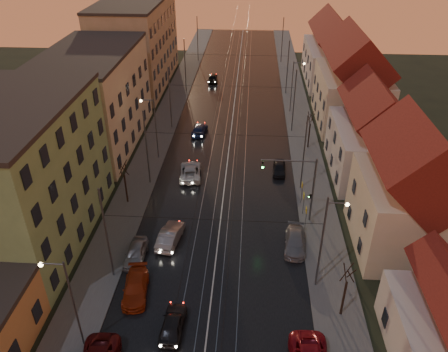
% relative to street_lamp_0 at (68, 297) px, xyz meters
% --- Properties ---
extents(road, '(16.00, 120.00, 0.04)m').
position_rel_street_lamp_0_xyz_m(road, '(9.10, 38.00, -4.87)').
color(road, black).
rests_on(road, ground).
extents(sidewalk_left, '(4.00, 120.00, 0.15)m').
position_rel_street_lamp_0_xyz_m(sidewalk_left, '(-0.90, 38.00, -4.81)').
color(sidewalk_left, '#4C4C4C').
rests_on(sidewalk_left, ground).
extents(sidewalk_right, '(4.00, 120.00, 0.15)m').
position_rel_street_lamp_0_xyz_m(sidewalk_right, '(19.10, 38.00, -4.81)').
color(sidewalk_right, '#4C4C4C').
rests_on(sidewalk_right, ground).
extents(tram_rail_0, '(0.06, 120.00, 0.03)m').
position_rel_street_lamp_0_xyz_m(tram_rail_0, '(6.90, 38.00, -4.83)').
color(tram_rail_0, gray).
rests_on(tram_rail_0, road).
extents(tram_rail_1, '(0.06, 120.00, 0.03)m').
position_rel_street_lamp_0_xyz_m(tram_rail_1, '(8.33, 38.00, -4.83)').
color(tram_rail_1, gray).
rests_on(tram_rail_1, road).
extents(tram_rail_2, '(0.06, 120.00, 0.03)m').
position_rel_street_lamp_0_xyz_m(tram_rail_2, '(9.87, 38.00, -4.83)').
color(tram_rail_2, gray).
rests_on(tram_rail_2, road).
extents(tram_rail_3, '(0.06, 120.00, 0.03)m').
position_rel_street_lamp_0_xyz_m(tram_rail_3, '(11.30, 38.00, -4.83)').
color(tram_rail_3, gray).
rests_on(tram_rail_3, road).
extents(apartment_left_1, '(10.00, 18.00, 13.00)m').
position_rel_street_lamp_0_xyz_m(apartment_left_1, '(-8.40, 12.00, 1.61)').
color(apartment_left_1, '#668F5B').
rests_on(apartment_left_1, ground).
extents(apartment_left_2, '(10.00, 20.00, 12.00)m').
position_rel_street_lamp_0_xyz_m(apartment_left_2, '(-8.40, 32.00, 1.11)').
color(apartment_left_2, beige).
rests_on(apartment_left_2, ground).
extents(apartment_left_3, '(10.00, 24.00, 14.00)m').
position_rel_street_lamp_0_xyz_m(apartment_left_3, '(-8.40, 56.00, 2.11)').
color(apartment_left_3, '#91815D').
rests_on(apartment_left_3, ground).
extents(house_right_1, '(8.67, 10.20, 10.80)m').
position_rel_street_lamp_0_xyz_m(house_right_1, '(26.10, 13.00, 0.56)').
color(house_right_1, beige).
rests_on(house_right_1, ground).
extents(house_right_2, '(9.18, 12.24, 9.20)m').
position_rel_street_lamp_0_xyz_m(house_right_2, '(26.10, 26.00, -0.24)').
color(house_right_2, silver).
rests_on(house_right_2, ground).
extents(house_right_3, '(9.18, 14.28, 11.50)m').
position_rel_street_lamp_0_xyz_m(house_right_3, '(26.10, 41.00, 0.92)').
color(house_right_3, beige).
rests_on(house_right_3, ground).
extents(house_right_4, '(9.18, 16.32, 10.00)m').
position_rel_street_lamp_0_xyz_m(house_right_4, '(26.10, 59.00, 0.16)').
color(house_right_4, silver).
rests_on(house_right_4, ground).
extents(catenary_pole_l_1, '(0.16, 0.16, 9.00)m').
position_rel_street_lamp_0_xyz_m(catenary_pole_l_1, '(0.50, 7.00, -0.39)').
color(catenary_pole_l_1, '#595B60').
rests_on(catenary_pole_l_1, ground).
extents(catenary_pole_r_1, '(0.16, 0.16, 9.00)m').
position_rel_street_lamp_0_xyz_m(catenary_pole_r_1, '(17.70, 7.00, -0.39)').
color(catenary_pole_r_1, '#595B60').
rests_on(catenary_pole_r_1, ground).
extents(catenary_pole_l_2, '(0.16, 0.16, 9.00)m').
position_rel_street_lamp_0_xyz_m(catenary_pole_l_2, '(0.50, 22.00, -0.39)').
color(catenary_pole_l_2, '#595B60').
rests_on(catenary_pole_l_2, ground).
extents(catenary_pole_r_2, '(0.16, 0.16, 9.00)m').
position_rel_street_lamp_0_xyz_m(catenary_pole_r_2, '(17.70, 22.00, -0.39)').
color(catenary_pole_r_2, '#595B60').
rests_on(catenary_pole_r_2, ground).
extents(catenary_pole_l_3, '(0.16, 0.16, 9.00)m').
position_rel_street_lamp_0_xyz_m(catenary_pole_l_3, '(0.50, 37.00, -0.39)').
color(catenary_pole_l_3, '#595B60').
rests_on(catenary_pole_l_3, ground).
extents(catenary_pole_r_3, '(0.16, 0.16, 9.00)m').
position_rel_street_lamp_0_xyz_m(catenary_pole_r_3, '(17.70, 37.00, -0.39)').
color(catenary_pole_r_3, '#595B60').
rests_on(catenary_pole_r_3, ground).
extents(catenary_pole_l_4, '(0.16, 0.16, 9.00)m').
position_rel_street_lamp_0_xyz_m(catenary_pole_l_4, '(0.50, 52.00, -0.39)').
color(catenary_pole_l_4, '#595B60').
rests_on(catenary_pole_l_4, ground).
extents(catenary_pole_r_4, '(0.16, 0.16, 9.00)m').
position_rel_street_lamp_0_xyz_m(catenary_pole_r_4, '(17.70, 52.00, -0.39)').
color(catenary_pole_r_4, '#595B60').
rests_on(catenary_pole_r_4, ground).
extents(catenary_pole_l_5, '(0.16, 0.16, 9.00)m').
position_rel_street_lamp_0_xyz_m(catenary_pole_l_5, '(0.50, 70.00, -0.39)').
color(catenary_pole_l_5, '#595B60').
rests_on(catenary_pole_l_5, ground).
extents(catenary_pole_r_5, '(0.16, 0.16, 9.00)m').
position_rel_street_lamp_0_xyz_m(catenary_pole_r_5, '(17.70, 70.00, -0.39)').
color(catenary_pole_r_5, '#595B60').
rests_on(catenary_pole_r_5, ground).
extents(street_lamp_0, '(1.75, 0.32, 8.00)m').
position_rel_street_lamp_0_xyz_m(street_lamp_0, '(0.00, 0.00, 0.00)').
color(street_lamp_0, '#595B60').
rests_on(street_lamp_0, ground).
extents(street_lamp_1, '(1.75, 0.32, 8.00)m').
position_rel_street_lamp_0_xyz_m(street_lamp_1, '(18.21, 8.00, 0.00)').
color(street_lamp_1, '#595B60').
rests_on(street_lamp_1, ground).
extents(street_lamp_2, '(1.75, 0.32, 8.00)m').
position_rel_street_lamp_0_xyz_m(street_lamp_2, '(0.00, 28.00, 0.00)').
color(street_lamp_2, '#595B60').
rests_on(street_lamp_2, ground).
extents(street_lamp_3, '(1.75, 0.32, 8.00)m').
position_rel_street_lamp_0_xyz_m(street_lamp_3, '(18.21, 44.00, 0.00)').
color(street_lamp_3, '#595B60').
rests_on(street_lamp_3, ground).
extents(traffic_light_mast, '(5.30, 0.32, 7.20)m').
position_rel_street_lamp_0_xyz_m(traffic_light_mast, '(17.10, 16.00, -0.29)').
color(traffic_light_mast, '#595B60').
rests_on(traffic_light_mast, ground).
extents(bare_tree_0, '(1.09, 1.09, 5.11)m').
position_rel_street_lamp_0_xyz_m(bare_tree_0, '(-1.09, 18.00, -2.40)').
color(bare_tree_0, black).
rests_on(bare_tree_0, ground).
extents(bare_tree_1, '(1.09, 1.09, 5.11)m').
position_rel_street_lamp_0_xyz_m(bare_tree_1, '(19.31, 4.00, -2.40)').
color(bare_tree_1, black).
rests_on(bare_tree_1, ground).
extents(bare_tree_2, '(1.09, 1.09, 5.11)m').
position_rel_street_lamp_0_xyz_m(bare_tree_2, '(19.51, 32.00, -2.40)').
color(bare_tree_2, black).
rests_on(bare_tree_2, ground).
extents(driving_car_0, '(1.80, 4.12, 1.38)m').
position_rel_street_lamp_0_xyz_m(driving_car_0, '(6.54, 1.74, -4.20)').
color(driving_car_0, black).
rests_on(driving_car_0, ground).
extents(driving_car_1, '(2.25, 4.85, 1.54)m').
position_rel_street_lamp_0_xyz_m(driving_car_1, '(4.62, 11.83, -4.12)').
color(driving_car_1, gray).
rests_on(driving_car_1, ground).
extents(driving_car_2, '(2.88, 5.38, 1.44)m').
position_rel_street_lamp_0_xyz_m(driving_car_2, '(4.96, 23.84, -4.17)').
color(driving_car_2, '#BEBEBE').
rests_on(driving_car_2, ground).
extents(driving_car_3, '(2.15, 4.57, 1.29)m').
position_rel_street_lamp_0_xyz_m(driving_car_3, '(4.71, 35.38, -4.24)').
color(driving_car_3, '#172247').
rests_on(driving_car_3, ground).
extents(driving_car_4, '(2.08, 4.44, 1.47)m').
position_rel_street_lamp_0_xyz_m(driving_car_4, '(4.67, 57.40, -4.15)').
color(driving_car_4, black).
rests_on(driving_car_4, ground).
extents(parked_left_2, '(2.45, 4.87, 1.36)m').
position_rel_street_lamp_0_xyz_m(parked_left_2, '(2.90, 5.15, -4.21)').
color(parked_left_2, '#982B0F').
rests_on(parked_left_2, ground).
extents(parked_left_3, '(1.71, 4.17, 1.42)m').
position_rel_street_lamp_0_xyz_m(parked_left_3, '(1.93, 9.30, -4.18)').
color(parked_left_3, gray).
rests_on(parked_left_3, ground).
extents(parked_right_1, '(2.28, 4.74, 1.33)m').
position_rel_street_lamp_0_xyz_m(parked_right_1, '(16.32, 11.81, -4.22)').
color(parked_right_1, gray).
rests_on(parked_right_1, ground).
extents(parked_right_2, '(1.69, 3.81, 1.27)m').
position_rel_street_lamp_0_xyz_m(parked_right_2, '(15.44, 25.37, -4.25)').
color(parked_right_2, black).
rests_on(parked_right_2, ground).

